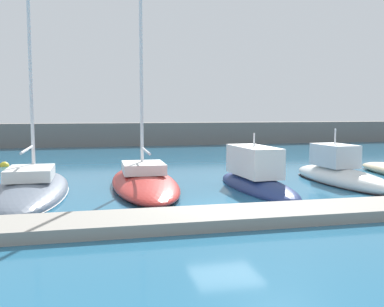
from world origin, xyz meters
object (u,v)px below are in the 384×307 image
motorboat_navy_fourth (256,178)px  mooring_buoy_white (320,158)px  motorboat_white_fifth (340,174)px  sailboat_slate_second (31,188)px  mooring_buoy_orange (316,152)px  sailboat_red_third (144,179)px  mooring_buoy_yellow (4,166)px

motorboat_navy_fourth → mooring_buoy_white: motorboat_navy_fourth is taller
motorboat_white_fifth → motorboat_navy_fourth: bearing=93.2°
sailboat_slate_second → motorboat_white_fifth: sailboat_slate_second is taller
motorboat_white_fifth → mooring_buoy_orange: 17.78m
sailboat_red_third → mooring_buoy_white: sailboat_red_third is taller
motorboat_navy_fourth → motorboat_white_fifth: (4.70, 0.52, -0.06)m
mooring_buoy_orange → mooring_buoy_yellow: bearing=-168.8°
sailboat_slate_second → motorboat_navy_fourth: bearing=-96.8°
sailboat_slate_second → sailboat_red_third: 5.05m
sailboat_red_third → mooring_buoy_white: 18.35m
sailboat_slate_second → mooring_buoy_yellow: bearing=15.6°
mooring_buoy_white → sailboat_slate_second: bearing=-151.9°
mooring_buoy_white → mooring_buoy_yellow: bearing=-179.2°
sailboat_red_third → motorboat_white_fifth: (9.74, -0.94, 0.02)m
sailboat_slate_second → motorboat_white_fifth: (14.79, -0.71, 0.22)m
mooring_buoy_orange → mooring_buoy_white: mooring_buoy_white is taller
motorboat_navy_fourth → motorboat_white_fifth: motorboat_white_fifth is taller
motorboat_navy_fourth → motorboat_white_fifth: bearing=-86.1°
sailboat_red_third → mooring_buoy_yellow: size_ratio=32.38×
motorboat_navy_fourth → mooring_buoy_orange: size_ratio=13.65×
motorboat_white_fifth → mooring_buoy_white: bearing=-28.0°
motorboat_navy_fourth → motorboat_white_fifth: 4.73m
sailboat_slate_second → motorboat_navy_fourth: sailboat_slate_second is taller
motorboat_white_fifth → sailboat_slate_second: bearing=84.1°
mooring_buoy_white → mooring_buoy_orange: bearing=64.4°
sailboat_slate_second → motorboat_navy_fourth: size_ratio=2.05×
sailboat_slate_second → motorboat_navy_fourth: (10.08, -1.24, 0.28)m
sailboat_slate_second → mooring_buoy_white: sailboat_slate_second is taller
motorboat_navy_fourth → sailboat_slate_second: bearing=80.6°
mooring_buoy_yellow → sailboat_slate_second: bearing=-74.5°
sailboat_red_third → mooring_buoy_yellow: 12.93m
sailboat_slate_second → motorboat_white_fifth: 14.80m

